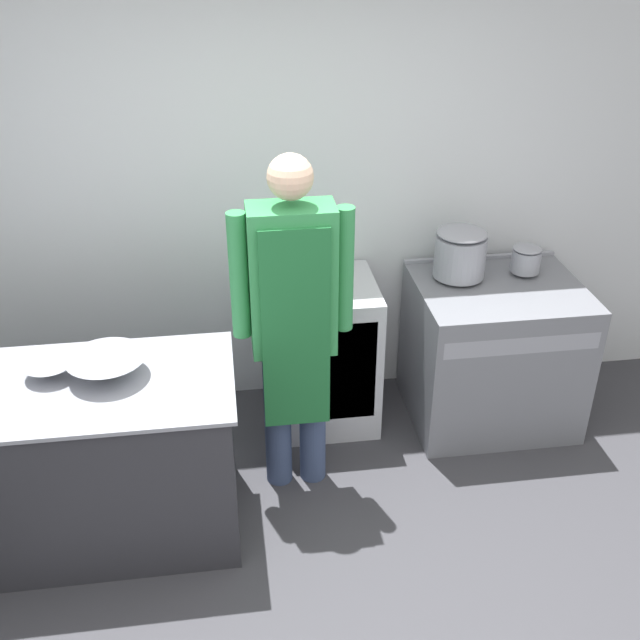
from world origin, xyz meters
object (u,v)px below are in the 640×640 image
stove (492,352)px  fridge_unit (322,353)px  stock_pot (460,252)px  mixing_bowl (107,367)px  sauce_pot (526,259)px  person_cook (293,314)px

stove → fridge_unit: bearing=173.4°
fridge_unit → stock_pot: (0.79, 0.02, 0.59)m
stove → fridge_unit: size_ratio=1.05×
mixing_bowl → stock_pot: 2.03m
sauce_pot → stove: bearing=-143.8°
mixing_bowl → fridge_unit: bearing=34.0°
person_cook → sauce_pot: person_cook is taller
stock_pot → sauce_pot: 0.40m
stove → stock_pot: bearing=146.9°
stock_pot → sauce_pot: bearing=0.0°
person_cook → mixing_bowl: size_ratio=5.02×
mixing_bowl → sauce_pot: size_ratio=2.15×
stove → sauce_pot: bearing=36.2°
stock_pot → fridge_unit: bearing=-178.5°
stove → fridge_unit: (-1.00, 0.12, 0.01)m
stove → stock_pot: size_ratio=3.21×
stove → person_cook: person_cook is taller
fridge_unit → sauce_pot: sauce_pot is taller
fridge_unit → mixing_bowl: (-1.09, -0.73, 0.48)m
person_cook → mixing_bowl: 0.90m
stove → stock_pot: 0.65m
person_cook → mixing_bowl: bearing=-168.0°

